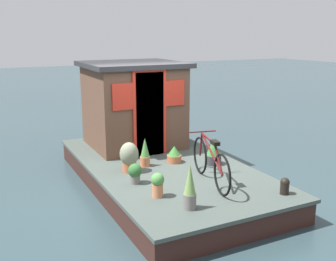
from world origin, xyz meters
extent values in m
plane|color=#2D4247|center=(0.00, 0.00, 0.00)|extent=(60.00, 60.00, 0.00)
cube|color=#424C47|center=(0.00, 0.00, 0.41)|extent=(5.20, 2.77, 0.06)
cube|color=#381E19|center=(0.00, 0.00, 0.19)|extent=(5.10, 2.71, 0.38)
cube|color=brown|center=(1.50, 0.00, 1.31)|extent=(1.72, 1.86, 1.74)
cube|color=#28282B|center=(1.50, 0.00, 2.22)|extent=(1.92, 2.06, 0.10)
cube|color=#144733|center=(0.62, 0.00, 1.29)|extent=(0.04, 0.60, 1.70)
cube|color=red|center=(0.61, 0.00, 1.34)|extent=(0.03, 0.72, 1.80)
cube|color=red|center=(0.62, -0.56, 1.69)|extent=(0.03, 0.44, 0.52)
cube|color=red|center=(0.62, 0.56, 1.69)|extent=(0.03, 0.44, 0.52)
torus|color=black|center=(-0.76, -0.36, 0.77)|extent=(0.65, 0.17, 0.66)
torus|color=black|center=(-1.78, -0.14, 0.77)|extent=(0.65, 0.17, 0.66)
cylinder|color=#4C1414|center=(-1.31, -0.24, 0.98)|extent=(0.96, 0.24, 0.46)
cylinder|color=#4C1414|center=(-1.15, -0.27, 1.17)|extent=(0.62, 0.16, 0.06)
cylinder|color=#4C1414|center=(-1.62, -0.17, 0.96)|extent=(0.36, 0.11, 0.41)
cylinder|color=#4C1414|center=(-0.80, -0.35, 0.98)|extent=(0.12, 0.06, 0.43)
cube|color=black|center=(-1.46, -0.21, 1.19)|extent=(0.22, 0.14, 0.06)
cylinder|color=#4C1414|center=(-0.84, -0.34, 1.22)|extent=(0.13, 0.49, 0.02)
cylinder|color=#B2603D|center=(-0.02, -0.23, 0.51)|extent=(0.28, 0.28, 0.14)
cone|color=#387533|center=(-0.02, -0.23, 0.67)|extent=(0.25, 0.25, 0.18)
cylinder|color=#C6754C|center=(0.03, 0.37, 0.53)|extent=(0.19, 0.19, 0.18)
cone|color=#4C8942|center=(0.03, 0.37, 0.80)|extent=(0.17, 0.17, 0.36)
cylinder|color=#38383D|center=(-0.44, -0.85, 0.53)|extent=(0.31, 0.31, 0.18)
cone|color=#387533|center=(-0.44, -0.85, 0.78)|extent=(0.28, 0.28, 0.32)
cylinder|color=slate|center=(-0.72, 0.87, 0.51)|extent=(0.17, 0.17, 0.14)
sphere|color=#2D602D|center=(-0.72, 0.87, 0.66)|extent=(0.24, 0.24, 0.24)
cylinder|color=#B2603D|center=(-0.13, 0.74, 0.53)|extent=(0.25, 0.25, 0.18)
ellipsoid|color=gray|center=(-0.13, 0.74, 0.77)|extent=(0.34, 0.34, 0.43)
cylinder|color=slate|center=(-1.99, 0.55, 0.55)|extent=(0.19, 0.19, 0.23)
cone|color=#70934C|center=(-1.99, 0.55, 0.88)|extent=(0.17, 0.17, 0.44)
cylinder|color=#C6754C|center=(-1.40, 0.78, 0.54)|extent=(0.17, 0.17, 0.21)
sphere|color=#4C8942|center=(-1.40, 0.78, 0.71)|extent=(0.21, 0.21, 0.21)
cylinder|color=black|center=(-2.19, -1.03, 0.53)|extent=(0.14, 0.14, 0.19)
sphere|color=black|center=(-2.19, -1.03, 0.63)|extent=(0.14, 0.14, 0.14)
camera|label=1|loc=(-6.60, 3.20, 2.88)|focal=42.88mm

